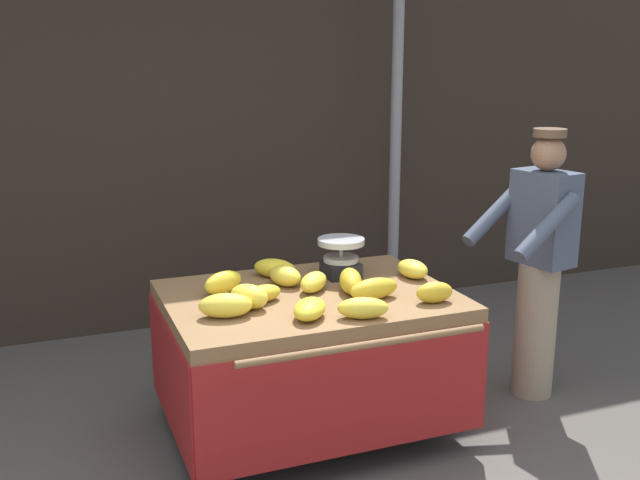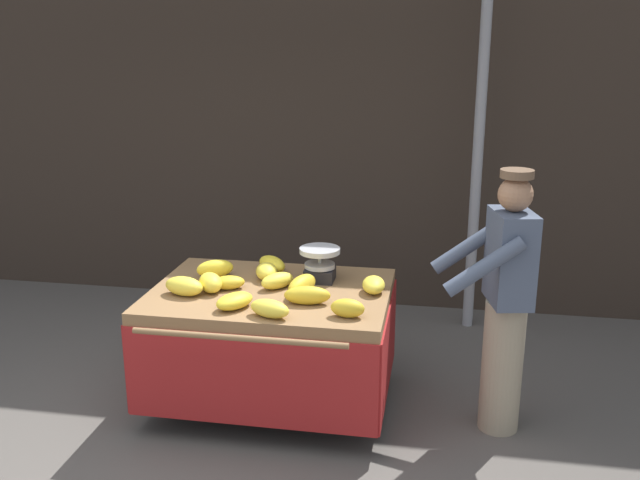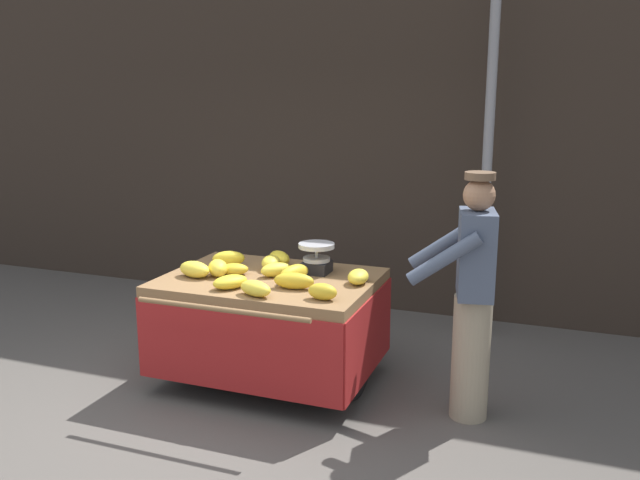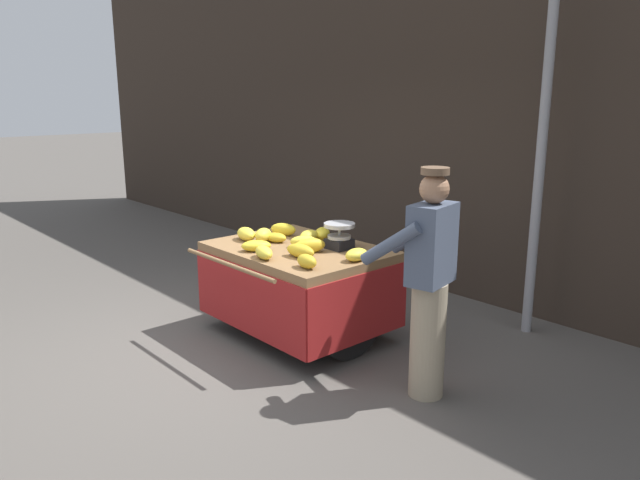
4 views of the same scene
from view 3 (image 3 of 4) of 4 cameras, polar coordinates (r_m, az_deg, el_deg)
name	(u,v)px [view 3 (image 3 of 4)]	position (r m, az deg, el deg)	size (l,w,h in m)	color
ground_plane	(175,434)	(4.67, -12.37, -16.04)	(60.00, 60.00, 0.00)	#514C47
back_wall	(334,106)	(6.96, 1.21, 11.46)	(16.00, 0.24, 4.16)	#332821
street_pole	(488,155)	(6.12, 14.26, 7.13)	(0.09, 0.09, 3.35)	gray
banana_cart	(270,305)	(5.09, -4.33, -5.63)	(1.60, 1.37, 0.85)	olive
weighing_scale	(317,258)	(5.10, -0.30, -1.57)	(0.28, 0.28, 0.24)	black
banana_bunch_0	(358,277)	(4.83, 3.31, -3.18)	(0.15, 0.23, 0.11)	yellow
banana_bunch_1	(294,273)	(4.87, -2.25, -2.90)	(0.12, 0.29, 0.13)	gold
banana_bunch_2	(230,282)	(4.75, -7.76, -3.60)	(0.16, 0.26, 0.10)	yellow
banana_bunch_3	(271,263)	(5.21, -4.24, -1.97)	(0.15, 0.23, 0.12)	yellow
banana_bunch_4	(276,270)	(5.03, -3.82, -2.57)	(0.13, 0.25, 0.11)	yellow
banana_bunch_5	(255,288)	(4.56, -5.59, -4.18)	(0.13, 0.26, 0.11)	yellow
banana_bunch_6	(234,269)	(5.10, -7.43, -2.51)	(0.13, 0.22, 0.09)	gold
banana_bunch_7	(195,269)	(5.08, -10.76, -2.50)	(0.15, 0.27, 0.12)	yellow
banana_bunch_8	(229,259)	(5.36, -7.90, -1.60)	(0.11, 0.26, 0.13)	yellow
banana_bunch_9	(279,258)	(5.37, -3.52, -1.56)	(0.14, 0.27, 0.11)	yellow
banana_bunch_10	(323,292)	(4.45, 0.22, -4.48)	(0.11, 0.21, 0.11)	gold
banana_bunch_11	(218,268)	(5.08, -8.80, -2.40)	(0.14, 0.22, 0.13)	yellow
banana_bunch_12	(294,281)	(4.70, -2.26, -3.54)	(0.12, 0.29, 0.12)	gold
vendor_person	(472,297)	(4.58, 12.96, -4.80)	(0.64, 0.59, 1.71)	gray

